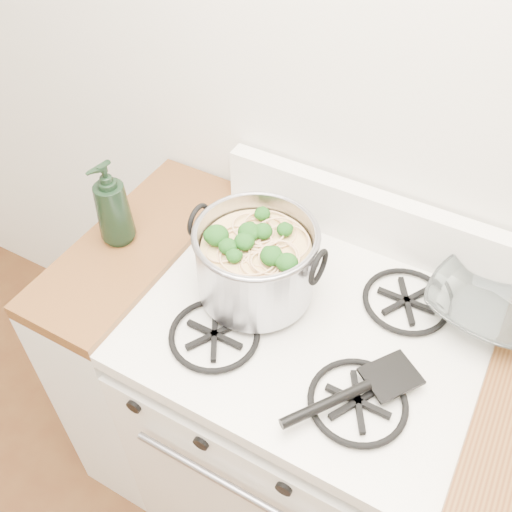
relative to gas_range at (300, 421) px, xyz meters
The scene contains 6 objects.
gas_range is the anchor object (origin of this frame).
counter_left 0.51m from the gas_range, behind, with size 0.25×0.65×0.92m.
stock_pot 0.59m from the gas_range, behind, with size 0.31×0.28×0.19m.
spatula 0.54m from the gas_range, 18.02° to the right, with size 0.29×0.31×0.02m, color black, non-canonical shape.
glass_bowl 0.63m from the gas_range, 30.58° to the left, with size 0.10×0.10×0.02m, color white.
bottle 0.81m from the gas_range, behind, with size 0.09×0.09×0.23m, color black.
Camera 1 is at (0.28, 0.50, 1.94)m, focal length 40.00 mm.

